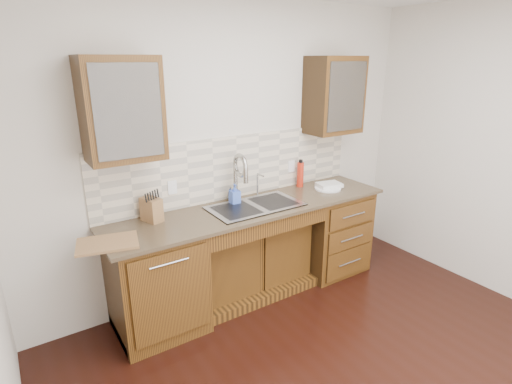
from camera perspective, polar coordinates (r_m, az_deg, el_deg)
wall_back at (r=3.79m, az=-3.34°, el=5.92°), size 4.00×0.10×2.70m
base_cabinet_left at (r=3.45m, az=-14.02°, el=-12.28°), size 0.70×0.62×0.88m
base_cabinet_center at (r=3.92m, az=-1.06°, el=-9.25°), size 1.20×0.44×0.70m
base_cabinet_right at (r=4.35m, az=10.28°, el=-5.31°), size 0.70×0.62×0.88m
countertop at (r=3.61m, az=-0.22°, el=-2.23°), size 2.70×0.65×0.03m
backsplash at (r=3.77m, az=-2.83°, el=3.61°), size 2.70×0.02×0.59m
sink at (r=3.62m, az=-0.09°, el=-3.33°), size 0.84×0.46×0.19m
faucet at (r=3.68m, az=-2.96°, el=1.69°), size 0.04×0.04×0.40m
filter_tap at (r=3.84m, az=0.20°, el=1.18°), size 0.02×0.02×0.24m
upper_cabinet_left at (r=3.11m, az=-18.68°, el=11.12°), size 0.55×0.34×0.75m
upper_cabinet_right at (r=4.17m, az=11.08°, el=13.39°), size 0.55×0.34×0.75m
outlet_left at (r=3.51m, az=-11.87°, el=0.65°), size 0.08×0.01×0.12m
outlet_right at (r=4.14m, az=5.07°, el=3.69°), size 0.08×0.01×0.12m
soap_bottle at (r=3.63m, az=-3.06°, el=-0.29°), size 0.09×0.09×0.19m
water_bottle at (r=4.14m, az=6.34°, el=2.49°), size 0.08×0.08×0.26m
plate at (r=4.13m, az=10.21°, el=0.51°), size 0.35×0.35×0.01m
dish_towel at (r=4.16m, az=10.41°, el=1.01°), size 0.27×0.22×0.04m
knife_block at (r=3.36m, az=-14.70°, el=-2.45°), size 0.16×0.20×0.20m
cutting_board at (r=3.07m, az=-20.45°, el=-6.87°), size 0.48×0.38×0.02m
cup_left_a at (r=3.08m, az=-20.96°, el=9.80°), size 0.12×0.12×0.09m
cup_left_b at (r=3.16m, az=-15.92°, el=10.50°), size 0.11×0.11×0.09m
cup_right_a at (r=4.11m, az=10.09°, el=12.67°), size 0.16×0.16×0.10m
cup_right_b at (r=4.22m, az=11.69°, el=12.68°), size 0.11×0.11×0.09m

